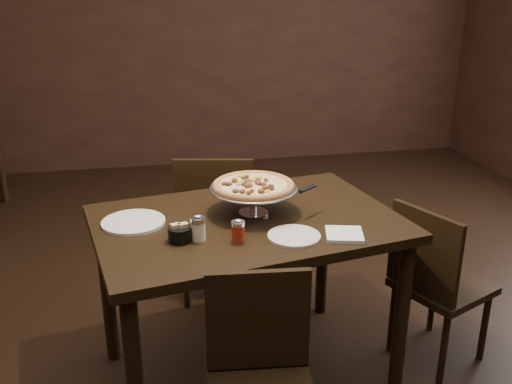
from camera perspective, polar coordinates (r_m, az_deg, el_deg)
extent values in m
cube|color=black|center=(2.92, -0.31, -17.96)|extent=(6.00, 7.00, 0.02)
cube|color=black|center=(5.79, -7.43, 16.25)|extent=(6.00, 0.02, 2.80)
cube|color=black|center=(2.51, -0.89, -3.17)|extent=(1.44, 1.09, 0.04)
cylinder|color=black|center=(2.29, -11.99, -18.31)|extent=(0.07, 0.07, 0.78)
cylinder|color=black|center=(2.67, 14.32, -12.26)|extent=(0.07, 0.07, 0.78)
cylinder|color=black|center=(2.91, -14.64, -9.47)|extent=(0.07, 0.07, 0.78)
cylinder|color=black|center=(3.22, 6.70, -5.83)|extent=(0.07, 0.07, 0.78)
cylinder|color=black|center=(5.28, -24.24, 2.77)|extent=(0.06, 0.06, 0.73)
cylinder|color=silver|center=(2.56, -0.27, -2.08)|extent=(0.13, 0.13, 0.01)
cylinder|color=silver|center=(2.54, -0.27, -0.91)|extent=(0.03, 0.03, 0.11)
cylinder|color=silver|center=(2.52, -0.28, 0.27)|extent=(0.10, 0.10, 0.01)
cylinder|color=gray|center=(2.52, -0.28, 0.39)|extent=(0.38, 0.38, 0.01)
torus|color=gray|center=(2.52, -0.28, 0.41)|extent=(0.39, 0.39, 0.01)
cylinder|color=#9C5A2E|center=(2.52, -0.28, 0.58)|extent=(0.35, 0.35, 0.01)
torus|color=#9C5A2E|center=(2.51, -0.28, 0.66)|extent=(0.37, 0.37, 0.03)
cylinder|color=tan|center=(2.51, -0.28, 0.76)|extent=(0.30, 0.30, 0.01)
cylinder|color=beige|center=(2.31, -5.80, -3.88)|extent=(0.06, 0.06, 0.08)
cylinder|color=silver|center=(2.29, -5.85, -2.75)|extent=(0.06, 0.06, 0.02)
ellipsoid|color=silver|center=(2.28, -5.86, -2.39)|extent=(0.03, 0.03, 0.01)
cylinder|color=maroon|center=(2.28, -1.81, -4.16)|extent=(0.05, 0.05, 0.07)
cylinder|color=silver|center=(2.27, -1.82, -3.17)|extent=(0.06, 0.06, 0.02)
ellipsoid|color=silver|center=(2.26, -1.82, -2.85)|extent=(0.03, 0.03, 0.01)
cylinder|color=black|center=(2.31, -7.60, -4.20)|extent=(0.10, 0.10, 0.06)
cube|color=#D4B97A|center=(2.30, -8.02, -3.92)|extent=(0.04, 0.04, 0.06)
cube|color=#D4B97A|center=(2.30, -7.29, -3.87)|extent=(0.04, 0.04, 0.06)
cube|color=silver|center=(2.36, 8.82, -4.22)|extent=(0.18, 0.18, 0.02)
cylinder|color=silver|center=(2.51, -12.16, -2.96)|extent=(0.27, 0.27, 0.01)
cylinder|color=silver|center=(2.33, 3.82, -4.42)|extent=(0.22, 0.22, 0.01)
cone|color=silver|center=(2.50, 5.17, 0.25)|extent=(0.15, 0.15, 0.00)
cylinder|color=black|center=(2.50, 5.18, 0.32)|extent=(0.10, 0.09, 0.02)
cube|color=black|center=(3.37, -3.89, -3.53)|extent=(0.50, 0.50, 0.04)
cube|color=black|center=(3.10, -4.22, -0.68)|extent=(0.42, 0.11, 0.45)
cylinder|color=black|center=(3.62, -0.89, -5.74)|extent=(0.04, 0.04, 0.42)
cylinder|color=black|center=(3.64, -6.37, -5.71)|extent=(0.04, 0.04, 0.42)
cylinder|color=black|center=(3.31, -0.97, -8.37)|extent=(0.04, 0.04, 0.42)
cylinder|color=black|center=(3.34, -6.98, -8.32)|extent=(0.04, 0.04, 0.42)
cube|color=black|center=(2.16, 0.20, -12.68)|extent=(0.39, 0.07, 0.41)
cube|color=black|center=(2.97, 18.15, -8.92)|extent=(0.51, 0.51, 0.04)
cube|color=black|center=(2.74, 16.42, -5.84)|extent=(0.18, 0.37, 0.41)
cylinder|color=black|center=(3.12, 21.86, -12.40)|extent=(0.03, 0.03, 0.38)
cylinder|color=black|center=(3.27, 17.25, -10.23)|extent=(0.03, 0.03, 0.38)
cylinder|color=black|center=(2.89, 18.25, -14.67)|extent=(0.03, 0.03, 0.38)
cylinder|color=black|center=(3.05, 13.49, -12.17)|extent=(0.03, 0.03, 0.38)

